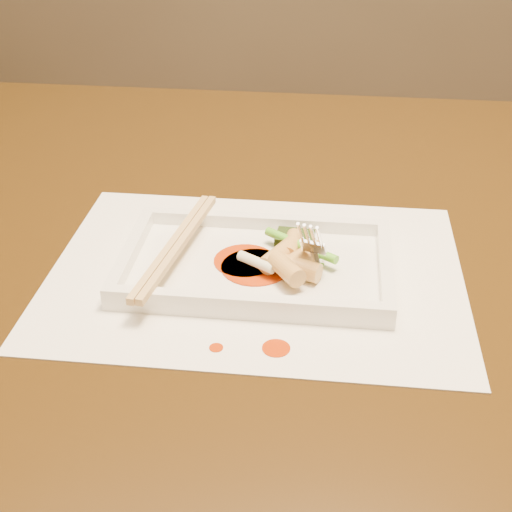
# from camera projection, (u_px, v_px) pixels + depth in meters

# --- Properties ---
(table) EXTENTS (1.40, 0.90, 0.75)m
(table) POSITION_uv_depth(u_px,v_px,m) (188.00, 304.00, 0.82)
(table) COLOR black
(table) RESTS_ON ground
(placemat) EXTENTS (0.40, 0.30, 0.00)m
(placemat) POSITION_uv_depth(u_px,v_px,m) (256.00, 272.00, 0.70)
(placemat) COLOR white
(placemat) RESTS_ON table
(sauce_splatter_a) EXTENTS (0.02, 0.02, 0.00)m
(sauce_splatter_a) POSITION_uv_depth(u_px,v_px,m) (276.00, 348.00, 0.60)
(sauce_splatter_a) COLOR #B73105
(sauce_splatter_a) RESTS_ON placemat
(sauce_splatter_b) EXTENTS (0.01, 0.01, 0.00)m
(sauce_splatter_b) POSITION_uv_depth(u_px,v_px,m) (216.00, 348.00, 0.60)
(sauce_splatter_b) COLOR #B73105
(sauce_splatter_b) RESTS_ON placemat
(plate_base) EXTENTS (0.26, 0.16, 0.01)m
(plate_base) POSITION_uv_depth(u_px,v_px,m) (256.00, 268.00, 0.69)
(plate_base) COLOR white
(plate_base) RESTS_ON placemat
(plate_rim_far) EXTENTS (0.26, 0.01, 0.01)m
(plate_rim_far) POSITION_uv_depth(u_px,v_px,m) (264.00, 222.00, 0.75)
(plate_rim_far) COLOR white
(plate_rim_far) RESTS_ON plate_base
(plate_rim_near) EXTENTS (0.26, 0.01, 0.01)m
(plate_rim_near) POSITION_uv_depth(u_px,v_px,m) (247.00, 303.00, 0.63)
(plate_rim_near) COLOR white
(plate_rim_near) RESTS_ON plate_base
(plate_rim_left) EXTENTS (0.01, 0.14, 0.01)m
(plate_rim_left) POSITION_uv_depth(u_px,v_px,m) (131.00, 251.00, 0.70)
(plate_rim_left) COLOR white
(plate_rim_left) RESTS_ON plate_base
(plate_rim_right) EXTENTS (0.01, 0.14, 0.01)m
(plate_rim_right) POSITION_uv_depth(u_px,v_px,m) (386.00, 266.00, 0.68)
(plate_rim_right) COLOR white
(plate_rim_right) RESTS_ON plate_base
(veg_piece) EXTENTS (0.04, 0.03, 0.01)m
(veg_piece) POSITION_uv_depth(u_px,v_px,m) (295.00, 239.00, 0.72)
(veg_piece) COLOR black
(veg_piece) RESTS_ON plate_base
(scallion_white) EXTENTS (0.04, 0.03, 0.01)m
(scallion_white) POSITION_uv_depth(u_px,v_px,m) (256.00, 262.00, 0.67)
(scallion_white) COLOR #EAEACC
(scallion_white) RESTS_ON plate_base
(scallion_green) EXTENTS (0.08, 0.06, 0.01)m
(scallion_green) POSITION_uv_depth(u_px,v_px,m) (301.00, 245.00, 0.70)
(scallion_green) COLOR #47A71A
(scallion_green) RESTS_ON plate_base
(chopstick_a) EXTENTS (0.04, 0.20, 0.01)m
(chopstick_a) POSITION_uv_depth(u_px,v_px,m) (172.00, 244.00, 0.69)
(chopstick_a) COLOR tan
(chopstick_a) RESTS_ON plate_rim_near
(chopstick_b) EXTENTS (0.04, 0.20, 0.01)m
(chopstick_b) POSITION_uv_depth(u_px,v_px,m) (180.00, 245.00, 0.69)
(chopstick_b) COLOR tan
(chopstick_b) RESTS_ON plate_rim_near
(fork) EXTENTS (0.09, 0.10, 0.14)m
(fork) POSITION_uv_depth(u_px,v_px,m) (333.00, 192.00, 0.66)
(fork) COLOR silver
(fork) RESTS_ON plate_base
(sauce_blob_0) EXTENTS (0.07, 0.07, 0.00)m
(sauce_blob_0) POSITION_uv_depth(u_px,v_px,m) (255.00, 267.00, 0.69)
(sauce_blob_0) COLOR #B73105
(sauce_blob_0) RESTS_ON plate_base
(sauce_blob_1) EXTENTS (0.06, 0.06, 0.00)m
(sauce_blob_1) POSITION_uv_depth(u_px,v_px,m) (245.00, 261.00, 0.70)
(sauce_blob_1) COLOR #B73105
(sauce_blob_1) RESTS_ON plate_base
(rice_cake_0) EXTENTS (0.05, 0.03, 0.02)m
(rice_cake_0) POSITION_uv_depth(u_px,v_px,m) (298.00, 268.00, 0.67)
(rice_cake_0) COLOR tan
(rice_cake_0) RESTS_ON plate_base
(rice_cake_1) EXTENTS (0.02, 0.04, 0.02)m
(rice_cake_1) POSITION_uv_depth(u_px,v_px,m) (291.00, 245.00, 0.70)
(rice_cake_1) COLOR tan
(rice_cake_1) RESTS_ON plate_base
(rice_cake_2) EXTENTS (0.04, 0.04, 0.02)m
(rice_cake_2) POSITION_uv_depth(u_px,v_px,m) (286.00, 269.00, 0.65)
(rice_cake_2) COLOR tan
(rice_cake_2) RESTS_ON plate_base
(rice_cake_3) EXTENTS (0.04, 0.05, 0.02)m
(rice_cake_3) POSITION_uv_depth(u_px,v_px,m) (280.00, 255.00, 0.69)
(rice_cake_3) COLOR tan
(rice_cake_3) RESTS_ON plate_base
(rice_cake_4) EXTENTS (0.04, 0.05, 0.02)m
(rice_cake_4) POSITION_uv_depth(u_px,v_px,m) (303.00, 258.00, 0.68)
(rice_cake_4) COLOR tan
(rice_cake_4) RESTS_ON plate_base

